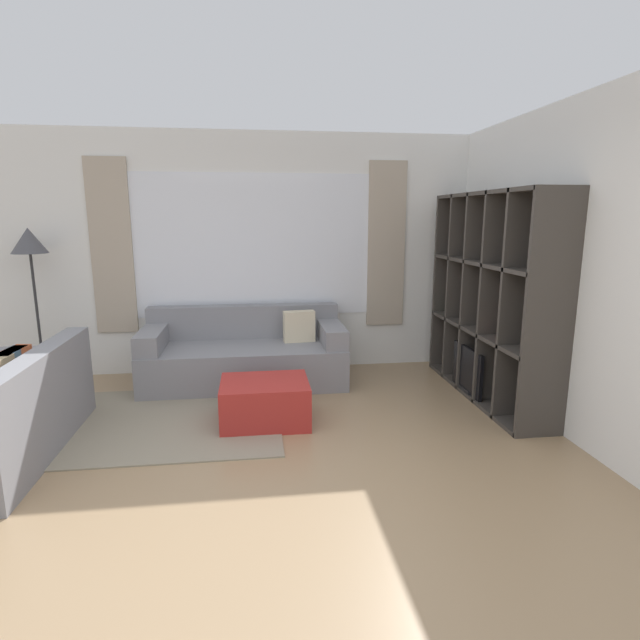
# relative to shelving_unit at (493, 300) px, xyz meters

# --- Properties ---
(ground_plane) EXTENTS (16.00, 16.00, 0.00)m
(ground_plane) POSITION_rel_shelving_unit_xyz_m (-2.31, -1.77, -0.98)
(ground_plane) COLOR #9E7F5B
(wall_back) EXTENTS (6.18, 0.11, 2.70)m
(wall_back) POSITION_rel_shelving_unit_xyz_m (-2.31, 1.24, 0.38)
(wall_back) COLOR white
(wall_back) RESTS_ON ground_plane
(wall_right) EXTENTS (0.07, 4.18, 2.70)m
(wall_right) POSITION_rel_shelving_unit_xyz_m (0.22, -0.28, 0.37)
(wall_right) COLOR white
(wall_right) RESTS_ON ground_plane
(area_rug) EXTENTS (2.08, 1.65, 0.01)m
(area_rug) POSITION_rel_shelving_unit_xyz_m (-3.16, -0.26, -0.97)
(area_rug) COLOR gray
(area_rug) RESTS_ON ground_plane
(shelving_unit) EXTENTS (0.43, 2.02, 2.01)m
(shelving_unit) POSITION_rel_shelving_unit_xyz_m (0.00, 0.00, 0.00)
(shelving_unit) COLOR #515660
(shelving_unit) RESTS_ON ground_plane
(couch_main) EXTENTS (2.13, 0.92, 0.79)m
(couch_main) POSITION_rel_shelving_unit_xyz_m (-2.43, 0.74, -0.68)
(couch_main) COLOR gray
(couch_main) RESTS_ON ground_plane
(couch_side) EXTENTS (0.92, 1.76, 0.79)m
(couch_side) POSITION_rel_shelving_unit_xyz_m (-4.23, -0.75, -0.67)
(couch_side) COLOR gray
(couch_side) RESTS_ON ground_plane
(ottoman) EXTENTS (0.76, 0.60, 0.38)m
(ottoman) POSITION_rel_shelving_unit_xyz_m (-2.25, -0.39, -0.79)
(ottoman) COLOR #A82823
(ottoman) RESTS_ON ground_plane
(floor_lamp) EXTENTS (0.35, 0.35, 1.67)m
(floor_lamp) POSITION_rel_shelving_unit_xyz_m (-4.58, 0.93, 0.46)
(floor_lamp) COLOR black
(floor_lamp) RESTS_ON ground_plane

